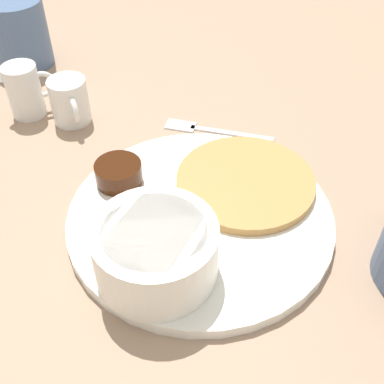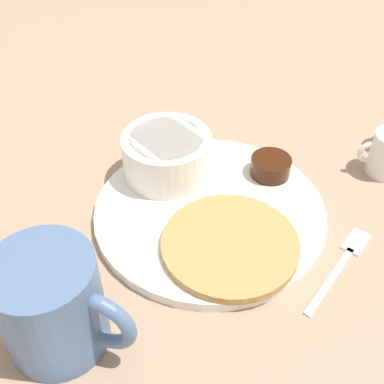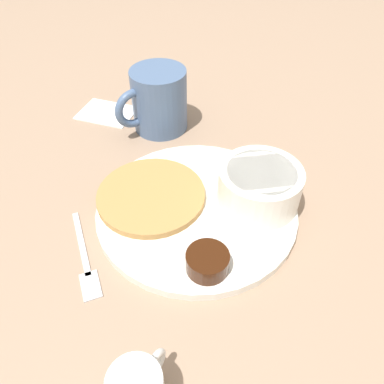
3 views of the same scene
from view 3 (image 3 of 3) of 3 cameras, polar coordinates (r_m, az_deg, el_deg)
name	(u,v)px [view 3 (image 3 of 3)]	position (r m, az deg, el deg)	size (l,w,h in m)	color
ground_plane	(197,212)	(0.49, 0.70, -3.13)	(4.00, 4.00, 0.00)	#9E7F66
plate	(197,209)	(0.48, 0.71, -2.64)	(0.26, 0.26, 0.01)	white
pancake_stack	(150,197)	(0.49, -6.36, -0.74)	(0.14, 0.14, 0.01)	#B78447
bowl	(259,185)	(0.47, 10.24, 1.00)	(0.10, 0.10, 0.05)	white
syrup_cup	(207,262)	(0.41, 2.37, -10.55)	(0.05, 0.05, 0.02)	#38190A
butter_ramekin	(273,199)	(0.47, 12.29, -1.12)	(0.05, 0.05, 0.04)	white
coffee_mug	(158,101)	(0.61, -5.20, 13.70)	(0.10, 0.11, 0.10)	slate
fork	(86,263)	(0.45, -15.90, -10.31)	(0.09, 0.12, 0.00)	silver
napkin	(107,112)	(0.68, -12.85, 11.75)	(0.10, 0.08, 0.00)	white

